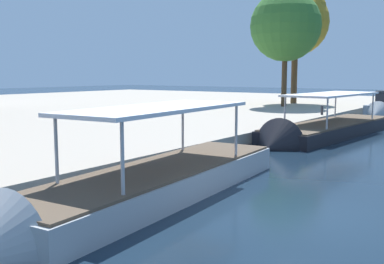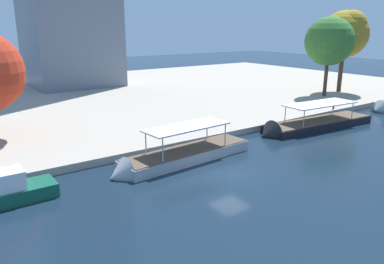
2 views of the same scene
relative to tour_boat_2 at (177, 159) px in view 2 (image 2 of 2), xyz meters
The scene contains 8 objects.
ground_plane 5.00m from the tour_boat_2, 69.66° to the right, with size 220.00×220.00×0.00m, color #142333.
dock_promenade 30.48m from the tour_boat_2, 86.74° to the left, with size 120.00×55.00×0.66m, color #A39989.
tour_boat_2 is the anchor object (origin of this frame).
tour_boat_3 17.85m from the tour_boat_2, ahead, with size 15.34×4.44×4.11m.
mooring_bollard_0 12.59m from the tour_boat_2, 163.92° to the left, with size 0.24×0.24×0.68m.
mooring_bollard_1 26.66m from the tour_boat_2, ahead, with size 0.22×0.22×0.78m.
tree_0 36.14m from the tour_boat_2, 17.12° to the left, with size 7.12×7.12×11.69m.
tree_3 41.47m from the tour_boat_2, 15.96° to the left, with size 7.34×7.34×12.70m.
Camera 2 is at (-17.81, -20.08, 10.91)m, focal length 35.35 mm.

